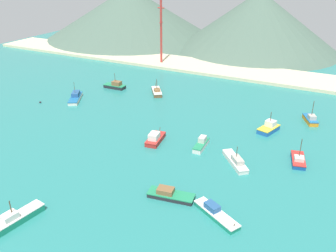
% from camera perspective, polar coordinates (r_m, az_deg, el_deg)
% --- Properties ---
extents(ground, '(260.00, 280.00, 0.50)m').
position_cam_1_polar(ground, '(77.59, -9.26, -7.98)').
color(ground, teal).
extents(fishing_boat_0, '(9.93, 6.84, 2.00)m').
position_cam_1_polar(fishing_boat_0, '(65.91, 7.60, -13.63)').
color(fishing_boat_0, '#198466').
rests_on(fishing_boat_0, ground).
extents(fishing_boat_1, '(7.89, 3.30, 5.53)m').
position_cam_1_polar(fishing_boat_1, '(128.90, -8.42, 6.39)').
color(fishing_boat_1, '#232328').
rests_on(fishing_boat_1, ground).
extents(fishing_boat_3, '(2.55, 7.27, 2.61)m').
position_cam_1_polar(fishing_boat_3, '(87.21, 5.34, -2.89)').
color(fishing_boat_3, silver).
rests_on(fishing_boat_3, ground).
extents(fishing_boat_5, '(7.31, 8.69, 5.37)m').
position_cam_1_polar(fishing_boat_5, '(122.15, -1.81, 5.51)').
color(fishing_boat_5, brown).
rests_on(fishing_boat_5, ground).
extents(fishing_boat_6, '(5.15, 7.22, 6.44)m').
position_cam_1_polar(fishing_boat_6, '(107.89, 21.78, 0.99)').
color(fishing_boat_6, orange).
rests_on(fishing_boat_6, ground).
extents(fishing_boat_8, '(4.20, 7.87, 2.74)m').
position_cam_1_polar(fishing_boat_8, '(89.41, -2.07, -1.99)').
color(fishing_boat_8, red).
rests_on(fishing_boat_8, ground).
extents(fishing_boat_9, '(7.67, 10.40, 5.94)m').
position_cam_1_polar(fishing_boat_9, '(120.44, -14.55, 4.46)').
color(fishing_boat_9, silver).
rests_on(fishing_boat_9, ground).
extents(fishing_boat_10, '(8.20, 9.02, 4.51)m').
position_cam_1_polar(fishing_boat_10, '(81.51, 10.72, -5.52)').
color(fishing_boat_10, silver).
rests_on(fishing_boat_10, ground).
extents(fishing_boat_11, '(4.36, 7.61, 6.17)m').
position_cam_1_polar(fishing_boat_11, '(85.84, 20.06, -5.10)').
color(fishing_boat_11, '#14478C').
rests_on(fishing_boat_11, ground).
extents(fishing_boat_12, '(3.87, 10.08, 4.88)m').
position_cam_1_polar(fishing_boat_12, '(69.18, -23.07, -13.40)').
color(fishing_boat_12, '#198466').
rests_on(fishing_boat_12, ground).
extents(fishing_boat_13, '(5.08, 7.41, 5.54)m').
position_cam_1_polar(fishing_boat_13, '(98.56, 15.81, -0.29)').
color(fishing_boat_13, '#1E5BA8').
rests_on(fishing_boat_13, ground).
extents(fishing_boat_14, '(9.41, 4.38, 1.92)m').
position_cam_1_polar(fishing_boat_14, '(69.77, 0.30, -10.88)').
color(fishing_boat_14, '#232328').
rests_on(fishing_boat_14, ground).
extents(buoy_1, '(0.71, 0.71, 0.71)m').
position_cam_1_polar(buoy_1, '(121.51, -19.70, 3.56)').
color(buoy_1, '#232328').
rests_on(buoy_1, ground).
extents(beach_strip, '(247.00, 20.55, 1.20)m').
position_cam_1_polar(beach_strip, '(148.95, 10.67, 8.63)').
color(beach_strip, beige).
rests_on(beach_strip, ground).
extents(hill_west, '(97.11, 97.11, 28.10)m').
position_cam_1_polar(hill_west, '(212.55, -6.11, 17.46)').
color(hill_west, '#4C6656').
rests_on(hill_west, ground).
extents(hill_central, '(80.60, 80.60, 28.41)m').
position_cam_1_polar(hill_central, '(187.46, 14.12, 15.93)').
color(hill_central, '#4C6656').
rests_on(hill_central, ground).
extents(radio_tower, '(2.89, 2.31, 28.91)m').
position_cam_1_polar(radio_tower, '(154.30, -1.10, 15.01)').
color(radio_tower, '#B7332D').
rests_on(radio_tower, ground).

